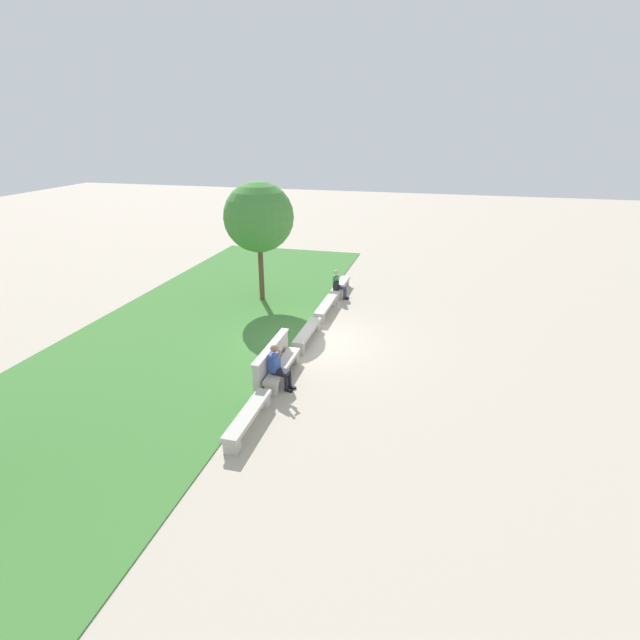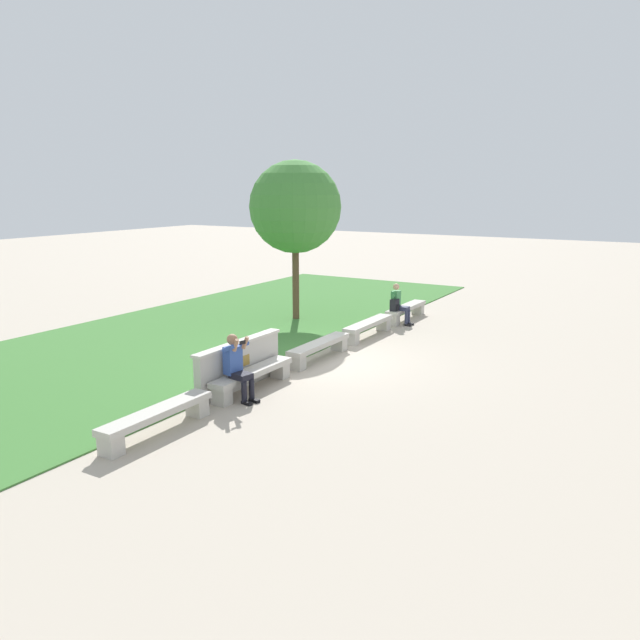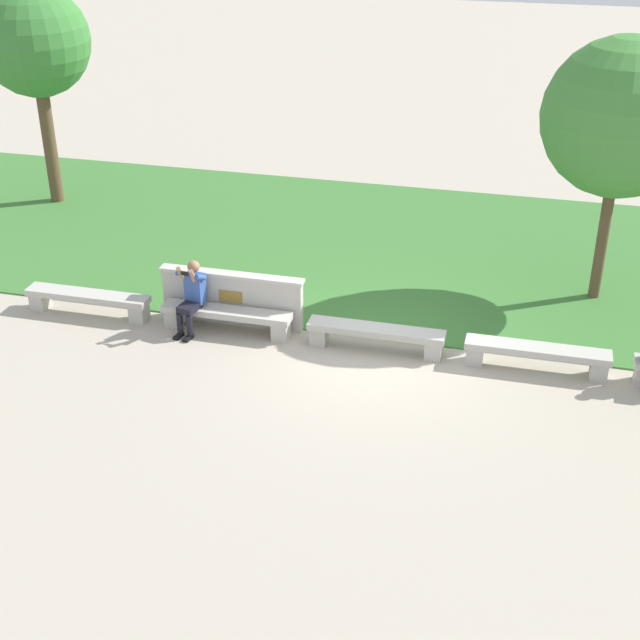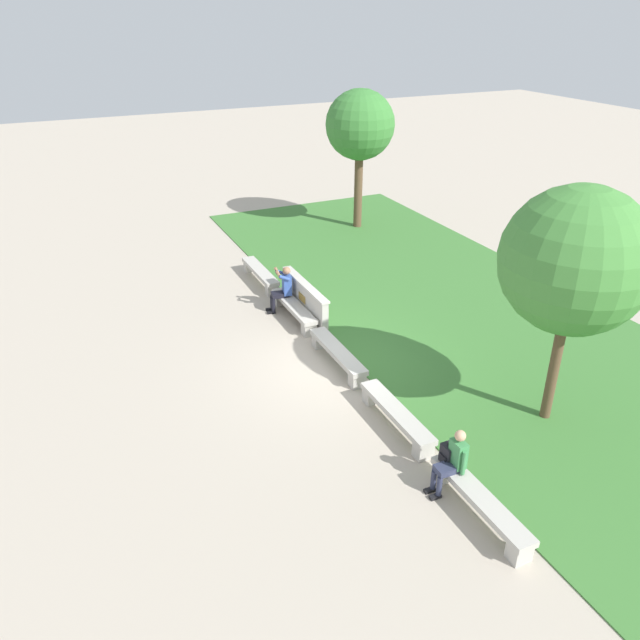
% 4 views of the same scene
% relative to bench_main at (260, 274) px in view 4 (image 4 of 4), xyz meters
% --- Properties ---
extents(ground_plane, '(80.00, 80.00, 0.00)m').
position_rel_bench_main_xyz_m(ground_plane, '(5.46, 0.00, -0.31)').
color(ground_plane, '#B2A593').
extents(grass_strip, '(25.31, 8.00, 0.03)m').
position_rel_bench_main_xyz_m(grass_strip, '(5.46, 4.38, -0.30)').
color(grass_strip, '#3D7533').
rests_on(grass_strip, ground).
extents(bench_main, '(2.39, 0.40, 0.45)m').
position_rel_bench_main_xyz_m(bench_main, '(0.00, 0.00, 0.00)').
color(bench_main, '#B7B2A8').
rests_on(bench_main, ground).
extents(bench_near, '(2.39, 0.40, 0.45)m').
position_rel_bench_main_xyz_m(bench_near, '(2.73, 0.00, 0.00)').
color(bench_near, '#B7B2A8').
rests_on(bench_near, ground).
extents(bench_mid, '(2.39, 0.40, 0.45)m').
position_rel_bench_main_xyz_m(bench_mid, '(5.46, 0.00, 0.00)').
color(bench_mid, '#B7B2A8').
rests_on(bench_mid, ground).
extents(bench_far, '(2.39, 0.40, 0.45)m').
position_rel_bench_main_xyz_m(bench_far, '(8.19, 0.00, 0.00)').
color(bench_far, '#B7B2A8').
rests_on(bench_far, ground).
extents(bench_end, '(2.39, 0.40, 0.45)m').
position_rel_bench_main_xyz_m(bench_end, '(10.92, 0.00, 0.00)').
color(bench_end, '#B7B2A8').
rests_on(bench_end, ground).
extents(backrest_wall_with_plaque, '(2.69, 0.24, 1.01)m').
position_rel_bench_main_xyz_m(backrest_wall_with_plaque, '(2.73, 0.34, 0.20)').
color(backrest_wall_with_plaque, '#B7B2A8').
rests_on(backrest_wall_with_plaque, ground).
extents(person_photographer, '(0.52, 0.77, 1.32)m').
position_rel_bench_main_xyz_m(person_photographer, '(2.12, -0.08, 0.43)').
color(person_photographer, black).
rests_on(person_photographer, ground).
extents(person_distant, '(0.48, 0.67, 1.26)m').
position_rel_bench_main_xyz_m(person_distant, '(10.17, -0.07, 0.36)').
color(person_distant, black).
rests_on(person_distant, ground).
extents(backpack, '(0.28, 0.24, 0.43)m').
position_rel_bench_main_xyz_m(backpack, '(9.96, -0.02, 0.31)').
color(backpack, black).
rests_on(backpack, bench_end).
extents(tree_behind_wall, '(2.53, 2.53, 5.12)m').
position_rel_bench_main_xyz_m(tree_behind_wall, '(-3.57, 5.29, 3.51)').
color(tree_behind_wall, brown).
rests_on(tree_behind_wall, ground).
extents(tree_left_background, '(2.85, 2.85, 4.97)m').
position_rel_bench_main_xyz_m(tree_left_background, '(9.18, 3.06, 3.22)').
color(tree_left_background, brown).
rests_on(tree_left_background, ground).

